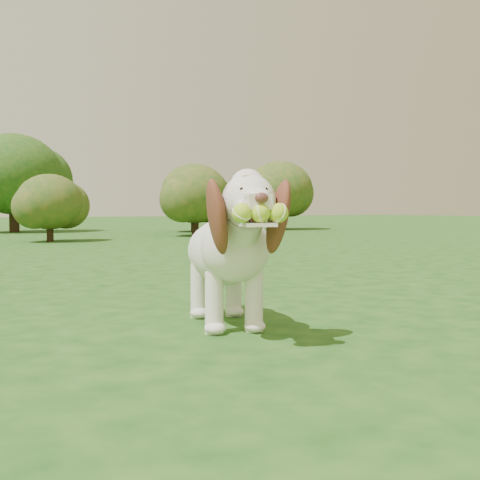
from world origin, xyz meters
TOP-DOWN VIEW (x-y plane):
  - ground at (0.00, 0.00)m, footprint 80.00×80.00m
  - dog at (-0.04, -0.51)m, footprint 0.64×1.17m
  - shrub_d at (4.45, 8.66)m, footprint 1.50×1.50m
  - shrub_c at (1.15, 7.98)m, footprint 1.18×1.18m
  - shrub_h at (8.37, 11.01)m, footprint 1.88×1.88m
  - shrub_f at (5.53, 10.84)m, footprint 1.70×1.70m
  - shrub_i at (1.46, 12.86)m, footprint 2.40×2.40m

SIDE VIEW (x-z plane):
  - ground at x=0.00m, z-range 0.00..0.00m
  - dog at x=-0.04m, z-range 0.02..0.80m
  - shrub_c at x=1.15m, z-range 0.11..1.33m
  - shrub_d at x=4.45m, z-range 0.14..1.69m
  - shrub_f at x=5.53m, z-range 0.15..1.91m
  - shrub_h at x=8.37m, z-range 0.17..2.12m
  - shrub_i at x=1.46m, z-range 0.22..2.71m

